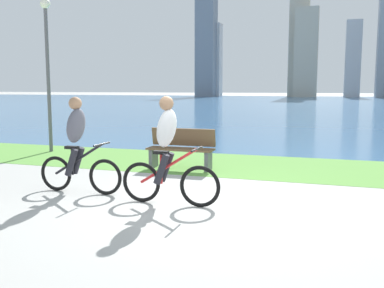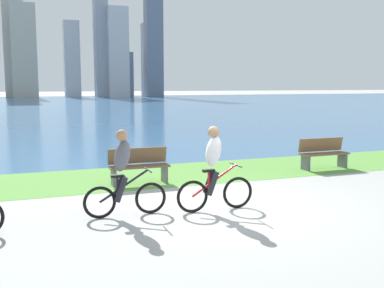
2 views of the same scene
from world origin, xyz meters
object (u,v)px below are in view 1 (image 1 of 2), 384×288
(cyclist_trailing, at_px, (77,145))
(lamppost_tall, at_px, (47,54))
(cyclist_lead, at_px, (168,151))
(bench_near_path, at_px, (181,149))

(cyclist_trailing, bearing_deg, lamppost_tall, 131.05)
(cyclist_lead, xyz_separation_m, lamppost_tall, (-5.23, 4.22, 1.90))
(cyclist_lead, xyz_separation_m, bench_near_path, (-0.81, 2.90, -0.39))
(cyclist_lead, xyz_separation_m, cyclist_trailing, (-1.75, 0.23, -0.01))
(cyclist_trailing, xyz_separation_m, bench_near_path, (0.94, 2.67, -0.38))
(cyclist_trailing, bearing_deg, bench_near_path, 70.70)
(cyclist_lead, height_order, cyclist_trailing, cyclist_lead)
(cyclist_trailing, height_order, bench_near_path, cyclist_trailing)
(cyclist_lead, relative_size, cyclist_trailing, 1.02)
(cyclist_trailing, distance_m, lamppost_tall, 5.63)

